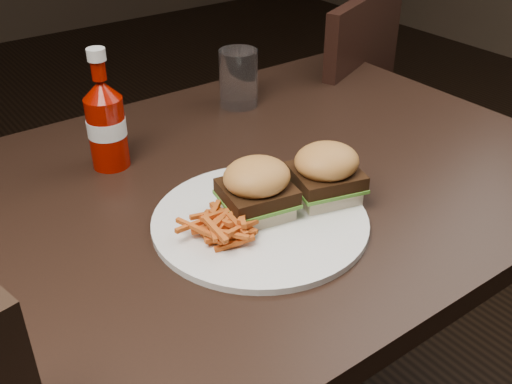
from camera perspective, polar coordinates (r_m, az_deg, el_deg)
dining_table at (r=1.00m, az=-2.33°, el=-0.18°), size 1.20×0.80×0.04m
chair_far at (r=1.77m, az=3.18°, el=3.95°), size 0.58×0.58×0.04m
plate at (r=0.88m, az=0.39°, el=-2.76°), size 0.32×0.32×0.01m
sandwich_half_a at (r=0.89m, az=0.07°, el=-1.44°), size 0.10×0.10×0.02m
sandwich_half_b at (r=0.93m, az=6.56°, el=0.12°), size 0.11×0.10×0.02m
fries_pile at (r=0.84m, az=-3.44°, el=-2.70°), size 0.10×0.10×0.04m
ketchup_bottle at (r=1.04m, az=-13.95°, el=5.41°), size 0.07×0.07×0.13m
tumbler at (r=1.25m, az=-1.68°, el=10.63°), size 0.08×0.08×0.12m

